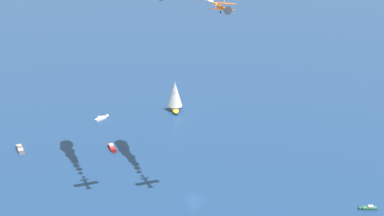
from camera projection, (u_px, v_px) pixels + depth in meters
The scene contains 8 objects.
ground_plane at pixel (194, 199), 183.64m from camera, with size 2000.00×2000.00×0.00m, color navy.
motorboat_near_centre at pixel (112, 148), 215.03m from camera, with size 6.22×5.27×1.89m.
motorboat_far_port at pixel (102, 118), 240.69m from camera, with size 6.34×4.05×1.81m.
motorboat_inshore at pixel (367, 208), 178.06m from camera, with size 2.55×5.32×1.49m.
motorboat_offshore at pixel (20, 149), 213.99m from camera, with size 6.73×6.07×2.10m.
sailboat_outer_ring_a at pixel (175, 96), 247.40m from camera, with size 11.04×7.64×13.79m.
biplane_lead at pixel (223, 8), 164.91m from camera, with size 6.81×6.63×3.65m.
wingwalker_lead at pixel (224, 0), 164.21m from camera, with size 0.99×1.24×1.53m.
Camera 1 is at (154.59, 42.06, 93.82)m, focal length 57.21 mm.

